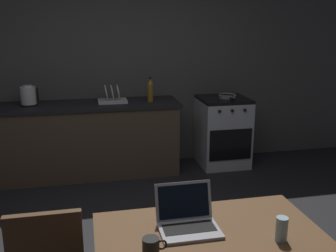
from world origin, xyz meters
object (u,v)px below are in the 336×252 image
Objects in this scene: dining_table at (212,250)px; frying_pan at (228,96)px; electric_kettle at (29,96)px; drinking_glass at (282,229)px; stove_oven at (222,131)px; coffee_mug at (151,247)px; bottle at (150,90)px; dish_rack at (112,98)px; laptop at (188,221)px.

dining_table is 3.03× the size of frying_pan.
electric_kettle reaches higher than drinking_glass.
electric_kettle is at bearing 179.94° from stove_oven.
frying_pan is at bearing 74.77° from drinking_glass.
coffee_mug is 0.67m from drinking_glass.
drinking_glass is at bearing -105.23° from frying_pan.
bottle is (1.39, -0.05, 0.03)m from electric_kettle.
electric_kettle is at bearing 106.97° from coffee_mug.
dining_table is 2.85m from bottle.
bottle is at bearing -2.05° from electric_kettle.
stove_oven is at bearing 75.63° from drinking_glass.
dining_table is 0.38m from drinking_glass.
electric_kettle is 3.38m from drinking_glass.
stove_oven is 2.41m from electric_kettle.
frying_pan is 1.44m from dish_rack.
electric_kettle is 1.93× the size of coffee_mug.
frying_pan is 3.06m from drinking_glass.
frying_pan is at bearing -1.19° from dish_rack.
laptop reaches higher than drinking_glass.
coffee_mug is at bearing -115.83° from stove_oven.
stove_oven is 2.60× the size of dish_rack.
bottle reaches higher than dining_table.
drinking_glass reaches higher than coffee_mug.
stove_oven is at bearing -0.10° from dish_rack.
laptop is at bearing -85.92° from dish_rack.
laptop is 2.77m from dish_rack.
bottle reaches higher than stove_oven.
coffee_mug is at bearing -73.03° from electric_kettle.
bottle is (0.15, 2.83, 0.37)m from dining_table.
drinking_glass is (0.67, -0.01, 0.02)m from coffee_mug.
electric_kettle is 3.11m from coffee_mug.
laptop is 2.73m from bottle.
dish_rack is (-1.44, 0.03, 0.02)m from frying_pan.
electric_kettle reaches higher than dish_rack.
electric_kettle reaches higher than dining_table.
dish_rack reaches higher than drinking_glass.
dining_table is 9.93× the size of coffee_mug.
coffee_mug is (0.91, -2.97, -0.22)m from electric_kettle.
laptop is 2.48× the size of drinking_glass.
dining_table is 9.39× the size of drinking_glass.
electric_kettle reaches higher than frying_pan.
stove_oven is 2.76× the size of laptop.
laptop reaches higher than frying_pan.
electric_kettle is 1.40m from bottle.
frying_pan reaches higher than coffee_mug.
frying_pan is at bearing 65.76° from laptop.
coffee_mug is at bearing -164.78° from dining_table.
stove_oven is at bearing 64.17° from coffee_mug.
coffee_mug is (-0.49, -2.92, -0.25)m from bottle.
frying_pan is 3.29m from coffee_mug.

